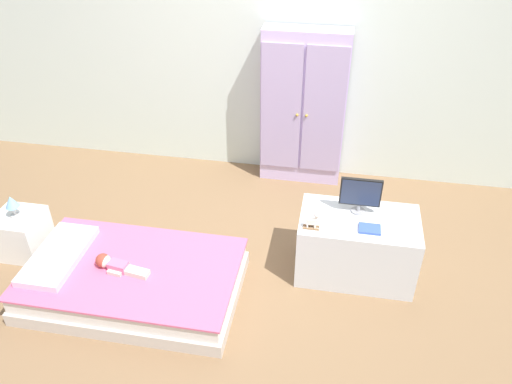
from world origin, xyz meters
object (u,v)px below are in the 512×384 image
(doll, at_px, (112,264))
(wardrobe, at_px, (303,109))
(tv_stand, at_px, (356,246))
(book_blue, at_px, (370,229))
(nightstand, at_px, (22,234))
(rocking_horse_toy, at_px, (313,221))
(bed, at_px, (134,280))
(tv_monitor, at_px, (361,194))
(table_lamp, at_px, (12,203))

(doll, distance_m, wardrobe, 2.11)
(tv_stand, height_order, book_blue, book_blue)
(tv_stand, bearing_deg, book_blue, -60.70)
(doll, height_order, nightstand, nightstand)
(doll, bearing_deg, rocking_horse_toy, 15.30)
(doll, distance_m, rocking_horse_toy, 1.39)
(nightstand, bearing_deg, book_blue, 2.50)
(bed, distance_m, book_blue, 1.66)
(wardrobe, bearing_deg, bed, -119.66)
(tv_monitor, xyz_separation_m, rocking_horse_toy, (-0.30, -0.24, -0.09))
(tv_monitor, height_order, book_blue, tv_monitor)
(bed, height_order, nightstand, nightstand)
(doll, distance_m, book_blue, 1.75)
(rocking_horse_toy, bearing_deg, doll, -164.70)
(doll, distance_m, table_lamp, 0.94)
(doll, distance_m, tv_stand, 1.71)
(tv_stand, bearing_deg, nightstand, -174.92)
(bed, height_order, book_blue, book_blue)
(book_blue, bearing_deg, wardrobe, 113.85)
(table_lamp, relative_size, wardrobe, 0.12)
(nightstand, relative_size, tv_monitor, 1.21)
(nightstand, height_order, tv_monitor, tv_monitor)
(bed, distance_m, nightstand, 1.03)
(rocking_horse_toy, bearing_deg, book_blue, 7.33)
(bed, distance_m, table_lamp, 1.09)
(doll, xyz_separation_m, tv_stand, (1.63, 0.52, -0.03))
(bed, bearing_deg, nightstand, 165.07)
(tv_stand, relative_size, book_blue, 5.70)
(tv_stand, bearing_deg, rocking_horse_toy, -153.34)
(doll, xyz_separation_m, nightstand, (-0.87, 0.29, -0.10))
(table_lamp, bearing_deg, book_blue, 2.50)
(nightstand, bearing_deg, tv_monitor, 7.02)
(doll, bearing_deg, wardrobe, 57.84)
(table_lamp, xyz_separation_m, rocking_horse_toy, (2.18, 0.06, 0.09))
(nightstand, xyz_separation_m, tv_monitor, (2.48, 0.31, 0.47))
(nightstand, bearing_deg, bed, -14.93)
(wardrobe, distance_m, tv_stand, 1.41)
(nightstand, height_order, book_blue, book_blue)
(nightstand, distance_m, table_lamp, 0.29)
(bed, xyz_separation_m, tv_monitor, (1.49, 0.57, 0.52))
(tv_stand, bearing_deg, doll, -162.36)
(table_lamp, bearing_deg, rocking_horse_toy, 1.66)
(bed, bearing_deg, rocking_horse_toy, 15.44)
(nightstand, relative_size, table_lamp, 1.96)
(doll, height_order, rocking_horse_toy, rocking_horse_toy)
(doll, height_order, tv_monitor, tv_monitor)
(doll, xyz_separation_m, rocking_horse_toy, (1.31, 0.36, 0.28))
(rocking_horse_toy, bearing_deg, wardrobe, 98.74)
(wardrobe, height_order, rocking_horse_toy, wardrobe)
(bed, height_order, rocking_horse_toy, rocking_horse_toy)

